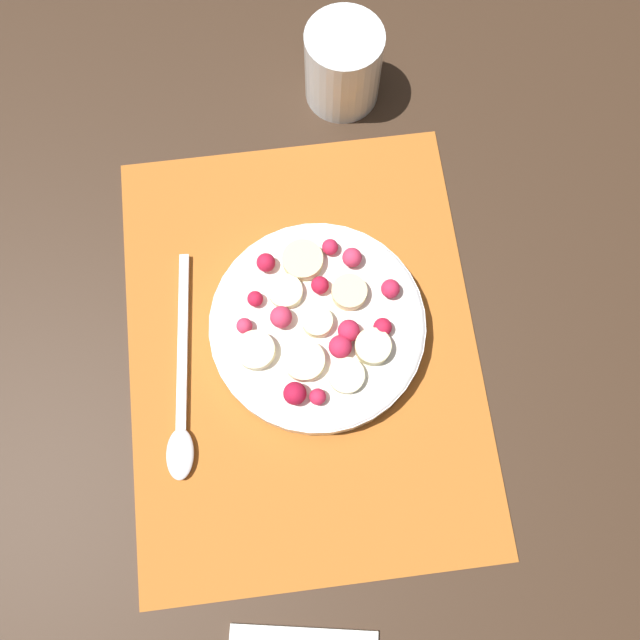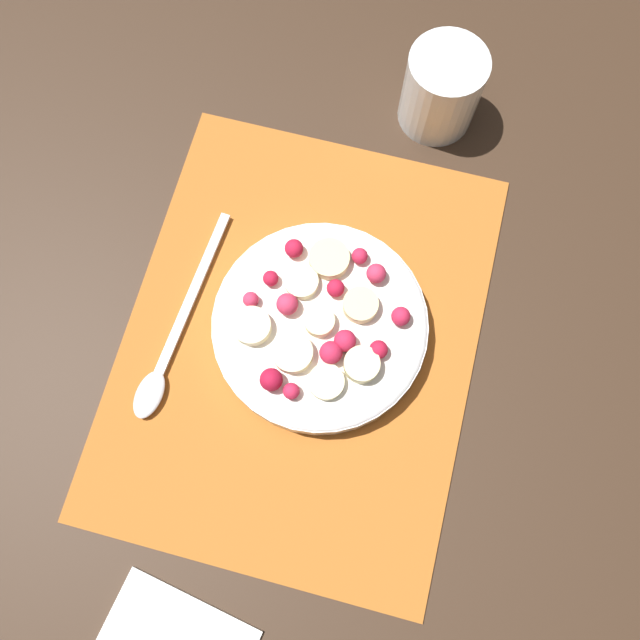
{
  "view_description": "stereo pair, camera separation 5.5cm",
  "coord_description": "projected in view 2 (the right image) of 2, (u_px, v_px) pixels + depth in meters",
  "views": [
    {
      "loc": [
        -0.13,
        0.0,
        0.57
      ],
      "look_at": [
        0.01,
        -0.02,
        0.04
      ],
      "focal_mm": 35.0,
      "sensor_mm": 36.0,
      "label": 1
    },
    {
      "loc": [
        -0.13,
        -0.05,
        0.57
      ],
      "look_at": [
        0.01,
        -0.02,
        0.04
      ],
      "focal_mm": 35.0,
      "sensor_mm": 36.0,
      "label": 2
    }
  ],
  "objects": [
    {
      "name": "placemat",
      "position": [
        300.0,
        340.0,
        0.59
      ],
      "size": [
        0.42,
        0.33,
        0.01
      ],
      "color": "#B26023",
      "rests_on": "ground_plane"
    },
    {
      "name": "fruit_bowl",
      "position": [
        320.0,
        325.0,
        0.57
      ],
      "size": [
        0.2,
        0.2,
        0.05
      ],
      "color": "white",
      "rests_on": "placemat"
    },
    {
      "name": "spoon",
      "position": [
        168.0,
        352.0,
        0.58
      ],
      "size": [
        0.21,
        0.03,
        0.01
      ],
      "rotation": [
        0.0,
        0.0,
        3.06
      ],
      "color": "silver",
      "rests_on": "placemat"
    },
    {
      "name": "drinking_glass",
      "position": [
        442.0,
        90.0,
        0.61
      ],
      "size": [
        0.08,
        0.08,
        0.08
      ],
      "color": "white",
      "rests_on": "ground_plane"
    },
    {
      "name": "ground_plane",
      "position": [
        300.0,
        341.0,
        0.59
      ],
      "size": [
        3.0,
        3.0,
        0.0
      ],
      "primitive_type": "plane",
      "color": "#382619"
    }
  ]
}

